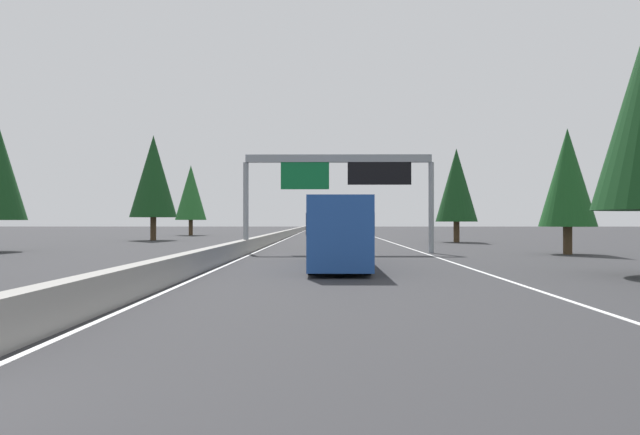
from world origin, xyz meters
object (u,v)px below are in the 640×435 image
conifer_right_near (567,178)px  conifer_left_near (153,176)px  sedan_distant_b (330,239)px  minivan_mid_center (330,230)px  conifer_right_mid (456,185)px  sign_gantry_overhead (341,175)px  conifer_left_mid (191,193)px  sedan_mid_left (345,227)px  bus_near_center (337,230)px

conifer_right_near → conifer_left_near: size_ratio=0.70×
sedan_distant_b → minivan_mid_center: size_ratio=0.88×
sedan_distant_b → conifer_right_mid: size_ratio=0.47×
sign_gantry_overhead → conifer_right_near: conifer_right_near is taller
sign_gantry_overhead → conifer_left_mid: size_ratio=1.21×
sign_gantry_overhead → conifer_left_near: 32.15m
sedan_distant_b → sedan_mid_left: (85.27, -3.89, 0.00)m
conifer_right_near → minivan_mid_center: bearing=22.3°
conifer_right_near → conifer_right_mid: (20.99, 2.38, 0.83)m
minivan_mid_center → conifer_right_near: bearing=-157.7°
minivan_mid_center → conifer_right_near: 39.70m
minivan_mid_center → conifer_left_mid: size_ratio=0.48×
bus_near_center → conifer_left_near: bearing=28.2°
sedan_distant_b → conifer_right_near: conifer_right_near is taller
sign_gantry_overhead → sedan_mid_left: 94.68m
sedan_distant_b → minivan_mid_center: (26.04, -0.13, 0.27)m
sedan_mid_left → conifer_left_mid: size_ratio=0.42×
minivan_mid_center → sedan_mid_left: bearing=-3.6°
sign_gantry_overhead → conifer_right_near: bearing=-95.0°
sedan_distant_b → conifer_left_mid: size_ratio=0.42×
conifer_right_near → conifer_left_near: bearing=52.7°
sedan_mid_left → conifer_right_mid: 75.48m
bus_near_center → sedan_mid_left: bus_near_center is taller
conifer_left_mid → sedan_distant_b: bearing=-151.8°
bus_near_center → minivan_mid_center: size_ratio=2.30×
sedan_distant_b → conifer_left_near: (15.81, 19.37, 6.37)m
conifer_right_near → sedan_mid_left: bearing=6.7°
bus_near_center → sedan_mid_left: 106.05m
sedan_distant_b → conifer_right_mid: (10.49, -12.77, 5.04)m
conifer_right_mid → conifer_left_mid: conifer_left_mid is taller
bus_near_center → conifer_left_near: size_ratio=0.99×
conifer_right_near → conifer_right_mid: 21.14m
conifer_right_near → conifer_left_near: (26.32, 34.51, 2.16)m
conifer_left_mid → bus_near_center: bearing=-160.6°
sedan_distant_b → conifer_right_near: (-10.50, -15.14, 4.21)m
sedan_distant_b → conifer_right_near: size_ratio=0.54×
sign_gantry_overhead → sedan_distant_b: bearing=4.3°
bus_near_center → conifer_right_near: conifer_right_near is taller
conifer_right_mid → sedan_distant_b: bearing=129.4°
sedan_distant_b → conifer_left_near: bearing=50.8°
minivan_mid_center → conifer_left_mid: 24.53m
minivan_mid_center → conifer_right_near: (-36.54, -15.01, 3.95)m
sign_gantry_overhead → sedan_distant_b: sign_gantry_overhead is taller
conifer_left_near → bus_near_center: bearing=-151.8°
conifer_right_mid → sign_gantry_overhead: bearing=148.5°
conifer_right_near → conifer_right_mid: size_ratio=0.86×
minivan_mid_center → conifer_left_near: size_ratio=0.43×
minivan_mid_center → conifer_left_mid: bearing=59.6°
sedan_mid_left → conifer_left_mid: 53.35m
conifer_right_mid → conifer_left_mid: 43.28m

